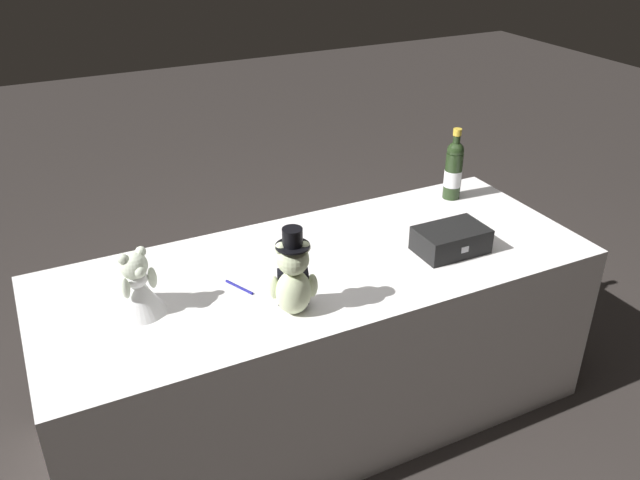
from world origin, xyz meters
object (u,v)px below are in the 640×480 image
Objects in this scene: teddy_bear_groom at (293,278)px; signing_pen at (238,287)px; teddy_bear_bride at (134,285)px; champagne_bottle at (454,169)px; gift_case_black at (451,240)px.

signing_pen is at bearing 118.95° from teddy_bear_groom.
teddy_bear_groom reaches higher than teddy_bear_bride.
champagne_bottle reaches higher than teddy_bear_groom.
teddy_bear_bride is 0.35m from signing_pen.
champagne_bottle is (0.99, 0.49, 0.01)m from teddy_bear_groom.
teddy_bear_bride is at bearing -169.75° from champagne_bottle.
gift_case_black is at bearing -126.74° from champagne_bottle.
teddy_bear_bride is 1.79× the size of signing_pen.
teddy_bear_groom is 0.27m from signing_pen.
champagne_bottle reaches higher than signing_pen.
teddy_bear_bride is at bearing 173.44° from gift_case_black.
teddy_bear_groom is 0.51m from teddy_bear_bride.
teddy_bear_groom is 1.11m from champagne_bottle.
champagne_bottle is 0.50m from gift_case_black.
teddy_bear_groom is 0.71m from gift_case_black.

